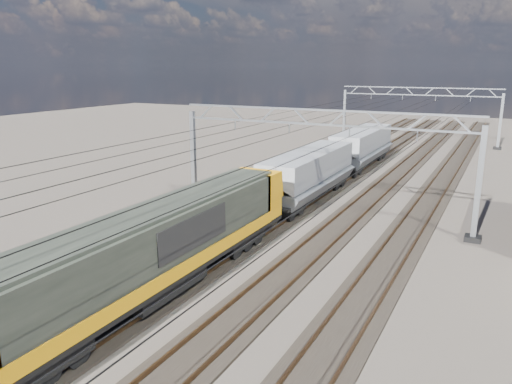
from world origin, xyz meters
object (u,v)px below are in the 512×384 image
at_px(catenary_gantry_mid, 318,160).
at_px(locomotive, 155,247).
at_px(hopper_wagon_mid, 362,145).
at_px(catenary_gantry_far, 418,113).
at_px(hopper_wagon_lead, 309,172).

distance_m(catenary_gantry_mid, locomotive, 14.21).
relative_size(catenary_gantry_mid, hopper_wagon_mid, 1.53).
bearing_deg(catenary_gantry_far, locomotive, -92.29).
relative_size(catenary_gantry_far, hopper_wagon_lead, 1.53).
distance_m(catenary_gantry_far, hopper_wagon_lead, 32.39).
xyz_separation_m(catenary_gantry_far, locomotive, (-2.00, -49.98, -1.58)).
xyz_separation_m(locomotive, hopper_wagon_lead, (-0.00, 17.70, -0.09)).
height_order(catenary_gantry_mid, locomotive, catenary_gantry_mid).
distance_m(catenary_gantry_far, locomotive, 50.05).
bearing_deg(catenary_gantry_mid, catenary_gantry_far, 90.00).
bearing_deg(catenary_gantry_mid, locomotive, -98.14).
relative_size(catenary_gantry_mid, hopper_wagon_lead, 1.53).
xyz_separation_m(catenary_gantry_far, hopper_wagon_lead, (-2.00, -32.29, -1.67)).
bearing_deg(catenary_gantry_far, hopper_wagon_mid, -96.31).
height_order(catenary_gantry_far, hopper_wagon_lead, catenary_gantry_far).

